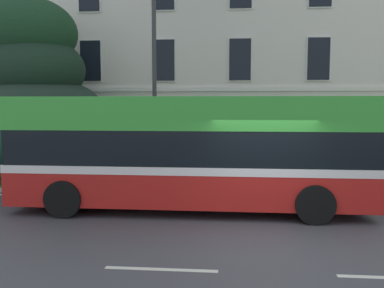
{
  "coord_description": "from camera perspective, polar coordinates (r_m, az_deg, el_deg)",
  "views": [
    {
      "loc": [
        -0.82,
        -8.77,
        2.9
      ],
      "look_at": [
        -2.12,
        5.45,
        1.5
      ],
      "focal_mm": 39.06,
      "sensor_mm": 36.0,
      "label": 1
    }
  ],
  "objects": [
    {
      "name": "street_lamp_post",
      "position": [
        13.89,
        -5.17,
        10.54
      ],
      "size": [
        0.36,
        0.24,
        6.98
      ],
      "color": "#333338",
      "rests_on": "ground_plane"
    },
    {
      "name": "georgian_townhouse",
      "position": [
        23.38,
        2.22,
        13.64
      ],
      "size": [
        19.89,
        10.33,
        12.04
      ],
      "color": "silver",
      "rests_on": "ground_plane"
    },
    {
      "name": "litter_bin",
      "position": [
        14.2,
        13.2,
        -3.61
      ],
      "size": [
        0.54,
        0.54,
        1.08
      ],
      "color": "#4C4742",
      "rests_on": "ground_plane"
    },
    {
      "name": "ground_plane",
      "position": [
        10.06,
        9.85,
        -11.35
      ],
      "size": [
        60.0,
        56.0,
        0.18
      ],
      "color": "#43434C"
    },
    {
      "name": "iron_verge_railing",
      "position": [
        13.42,
        -0.11,
        -4.17
      ],
      "size": [
        19.75,
        0.04,
        0.97
      ],
      "color": "black",
      "rests_on": "ground_plane"
    },
    {
      "name": "single_decker_bus",
      "position": [
        11.4,
        -0.15,
        -0.87
      ],
      "size": [
        9.53,
        2.77,
        3.07
      ],
      "rotation": [
        0.0,
        0.0,
        -0.0
      ],
      "color": "red",
      "rests_on": "ground_plane"
    },
    {
      "name": "evergreen_tree",
      "position": [
        17.17,
        -20.88,
        6.07
      ],
      "size": [
        5.15,
        5.37,
        6.75
      ],
      "color": "#423328",
      "rests_on": "ground_plane"
    }
  ]
}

